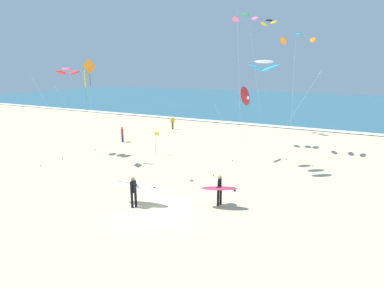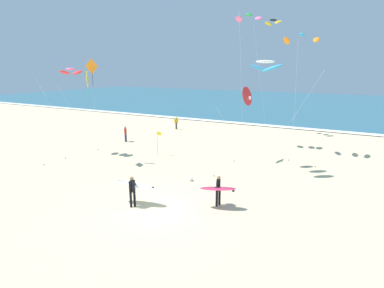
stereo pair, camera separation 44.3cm
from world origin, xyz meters
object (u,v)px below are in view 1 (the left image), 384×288
object	(u,v)px
kite_arc_ivory_near	(264,66)
kite_delta_scarlet_outer	(246,96)
beach_ball	(191,179)
surfer_lead	(219,188)
lifeguard_flag	(156,141)
kite_arc_charcoal_high	(269,23)
bystander_yellow_top	(173,123)
kite_arc_cobalt_mid	(298,39)
kite_diamond_golden_low	(85,83)
surfer_trailing	(135,187)
kite_arc_rose_close	(67,71)
kite_arc_emerald_distant	(246,18)
bystander_red_top	(122,134)
kite_diamond_amber_far	(88,71)

from	to	relation	value
kite_arc_ivory_near	kite_delta_scarlet_outer	world-z (taller)	kite_arc_ivory_near
kite_arc_ivory_near	beach_ball	distance (m)	9.02
surfer_lead	kite_arc_ivory_near	xyz separation A→B (m)	(0.25, 6.93, 6.33)
kite_arc_ivory_near	lifeguard_flag	xyz separation A→B (m)	(-8.87, -0.03, -6.11)
kite_arc_charcoal_high	bystander_yellow_top	bearing A→B (deg)	-167.92
kite_arc_cobalt_mid	kite_diamond_golden_low	world-z (taller)	kite_arc_cobalt_mid
surfer_trailing	bystander_yellow_top	bearing A→B (deg)	115.35
bystander_yellow_top	surfer_lead	bearing A→B (deg)	-52.87
kite_diamond_golden_low	kite_arc_rose_close	world-z (taller)	kite_arc_rose_close
surfer_lead	kite_arc_emerald_distant	xyz separation A→B (m)	(-3.14, 13.04, 10.41)
kite_delta_scarlet_outer	bystander_red_top	xyz separation A→B (m)	(-12.85, 0.67, -4.35)
kite_arc_cobalt_mid	bystander_yellow_top	distance (m)	17.82
kite_arc_rose_close	kite_diamond_golden_low	bearing A→B (deg)	-22.56
lifeguard_flag	kite_arc_cobalt_mid	bearing A→B (deg)	29.56
kite_diamond_golden_low	kite_delta_scarlet_outer	world-z (taller)	kite_diamond_golden_low
kite_arc_charcoal_high	bystander_red_top	bearing A→B (deg)	-138.13
kite_arc_cobalt_mid	kite_arc_charcoal_high	xyz separation A→B (m)	(-4.21, 7.22, 2.35)
beach_ball	kite_arc_rose_close	bearing A→B (deg)	174.97
beach_ball	bystander_yellow_top	bearing A→B (deg)	124.40
kite_delta_scarlet_outer	bystander_red_top	bearing A→B (deg)	177.02
surfer_lead	kite_diamond_golden_low	size ratio (longest dim) A/B	0.28
kite_arc_cobalt_mid	kite_arc_rose_close	xyz separation A→B (m)	(-16.28, -8.82, -2.53)
kite_arc_ivory_near	kite_arc_emerald_distant	world-z (taller)	kite_arc_emerald_distant
bystander_red_top	bystander_yellow_top	world-z (taller)	same
kite_arc_charcoal_high	beach_ball	distance (m)	20.71
bystander_red_top	bystander_yellow_top	size ratio (longest dim) A/B	1.00
bystander_yellow_top	kite_diamond_golden_low	bearing A→B (deg)	-83.41
kite_diamond_golden_low	lifeguard_flag	size ratio (longest dim) A/B	3.37
kite_arc_cobalt_mid	lifeguard_flag	bearing A→B (deg)	-150.44
kite_diamond_golden_low	bystander_red_top	xyz separation A→B (m)	(-2.79, 7.03, -5.42)
kite_arc_cobalt_mid	kite_diamond_golden_low	xyz separation A→B (m)	(-12.98, -10.19, -3.28)
kite_diamond_golden_low	bystander_yellow_top	bearing A→B (deg)	96.59
kite_arc_cobalt_mid	beach_ball	size ratio (longest dim) A/B	35.41
kite_diamond_golden_low	beach_ball	distance (m)	10.38
surfer_lead	bystander_red_top	distance (m)	17.18
surfer_trailing	kite_arc_emerald_distant	xyz separation A→B (m)	(0.91, 15.01, 10.40)
kite_arc_emerald_distant	bystander_yellow_top	xyz separation A→B (m)	(-10.16, 4.53, -10.64)
surfer_trailing	kite_arc_ivory_near	bearing A→B (deg)	64.25
kite_delta_scarlet_outer	kite_arc_charcoal_high	bearing A→B (deg)	96.61
kite_arc_emerald_distant	bystander_red_top	size ratio (longest dim) A/B	7.42
surfer_lead	bystander_yellow_top	xyz separation A→B (m)	(-13.30, 17.57, -0.23)
lifeguard_flag	bystander_red_top	bearing A→B (deg)	155.98
kite_diamond_amber_far	beach_ball	size ratio (longest dim) A/B	28.29
kite_diamond_golden_low	kite_diamond_amber_far	bearing A→B (deg)	87.85
kite_arc_ivory_near	lifeguard_flag	size ratio (longest dim) A/B	3.70
bystander_red_top	beach_ball	bearing A→B (deg)	-30.89
kite_arc_emerald_distant	kite_arc_rose_close	bearing A→B (deg)	-141.66
surfer_lead	bystander_red_top	world-z (taller)	surfer_lead
bystander_red_top	kite_arc_emerald_distant	bearing A→B (deg)	17.78
kite_diamond_golden_low	kite_arc_cobalt_mid	bearing A→B (deg)	38.12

